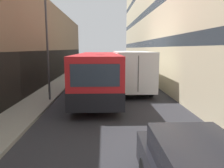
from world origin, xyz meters
TOP-DOWN VIEW (x-y plane):
  - ground_plane at (0.00, 15.00)m, footprint 150.00×150.00m
  - sidewalk_left at (-4.33, 15.00)m, footprint 1.87×60.00m
  - building_left_shopfront at (-6.36, 15.00)m, footprint 2.40×60.00m
  - bus at (-0.76, 16.45)m, footprint 2.57×10.83m
  - box_truck at (1.64, 18.88)m, footprint 2.46×8.74m
  - panel_van at (-1.17, 26.05)m, footprint 1.92×4.10m
  - street_lamp at (-3.64, 14.85)m, footprint 0.36×0.80m

SIDE VIEW (x-z plane):
  - ground_plane at x=0.00m, z-range 0.00..0.00m
  - sidewalk_left at x=-4.33m, z-range 0.00..0.14m
  - panel_van at x=-1.17m, z-range 0.11..2.00m
  - bus at x=-0.76m, z-range 0.10..2.93m
  - box_truck at x=1.64m, z-range 0.13..3.07m
  - building_left_shopfront at x=-6.36m, z-range -0.34..7.13m
  - street_lamp at x=-3.64m, z-range 1.52..9.14m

